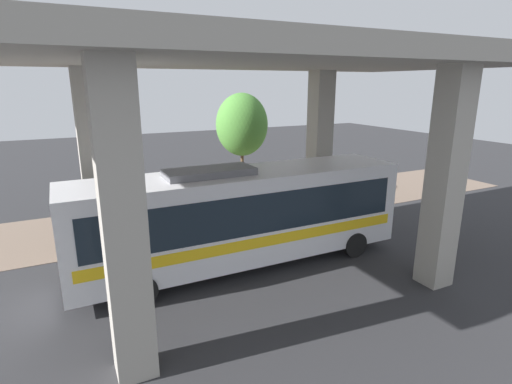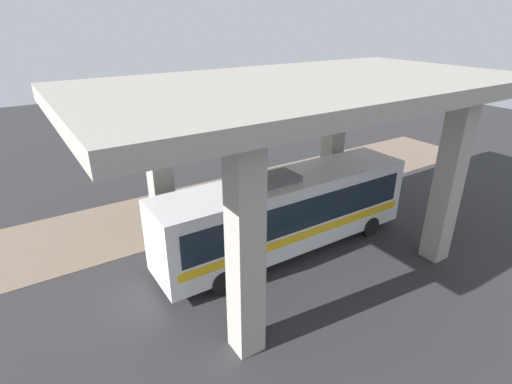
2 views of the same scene
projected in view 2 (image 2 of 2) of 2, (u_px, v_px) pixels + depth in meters
ground_plane at (252, 219)px, 21.46m from camera, size 80.00×80.00×0.00m
sidewalk_strip at (225, 199)px, 23.76m from camera, size 6.00×40.00×0.02m
overpass at (306, 106)px, 15.64m from camera, size 9.40×17.98×7.80m
bus at (286, 209)px, 17.85m from camera, size 2.75×12.22×3.83m
fire_hydrant at (223, 202)px, 22.23m from camera, size 0.49×0.23×1.03m
planter_front at (187, 205)px, 21.14m from camera, size 1.18×1.18×1.59m
planter_middle at (245, 199)px, 22.13m from camera, size 1.16×1.16×1.45m
street_tree_near at (258, 115)px, 24.48m from camera, size 2.87×2.87×6.16m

